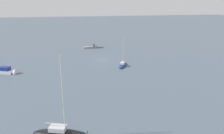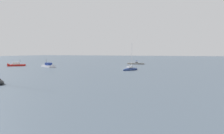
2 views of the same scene
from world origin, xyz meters
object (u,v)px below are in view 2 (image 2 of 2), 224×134
Objects in this scene: person_seated_brown_left at (137,62)px; motorboat_white_mid at (49,66)px; umbrella_open_navy at (137,61)px; sailboat_navy_near at (130,69)px; motorboat_red_near at (15,65)px; person_seated_grey_right at (136,62)px.

motorboat_white_mid is at bearing 45.81° from person_seated_brown_left.
motorboat_white_mid is (28.76, 28.72, -1.35)m from umbrella_open_navy.
person_seated_brown_left is 0.10× the size of motorboat_white_mid.
sailboat_navy_near is at bearing 98.61° from person_seated_brown_left.
motorboat_red_near is 17.45m from motorboat_white_mid.
person_seated_brown_left is at bearing 126.62° from sailboat_navy_near.
motorboat_red_near is at bearing 31.89° from umbrella_open_navy.
umbrella_open_navy reaches higher than person_seated_grey_right.
person_seated_grey_right is at bearing 28.81° from umbrella_open_navy.
sailboat_navy_near reaches higher than umbrella_open_navy.
person_seated_brown_left is 54.64m from motorboat_red_near.
sailboat_navy_near is (-4.44, 29.52, -0.57)m from person_seated_grey_right.
sailboat_navy_near is (-4.15, 29.67, -1.45)m from umbrella_open_navy.
umbrella_open_navy is 30.00m from sailboat_navy_near.
person_seated_brown_left is at bearing 157.82° from motorboat_white_mid.
person_seated_grey_right is 0.50× the size of umbrella_open_navy.
person_seated_grey_right is 29.85m from sailboat_navy_near.
sailboat_navy_near reaches higher than person_seated_brown_left.
umbrella_open_navy is 0.16× the size of sailboat_navy_near.
person_seated_grey_right is at bearing 12.54° from person_seated_brown_left.
motorboat_white_mid is (29.03, 28.68, -0.48)m from person_seated_brown_left.
motorboat_red_near reaches higher than umbrella_open_navy.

